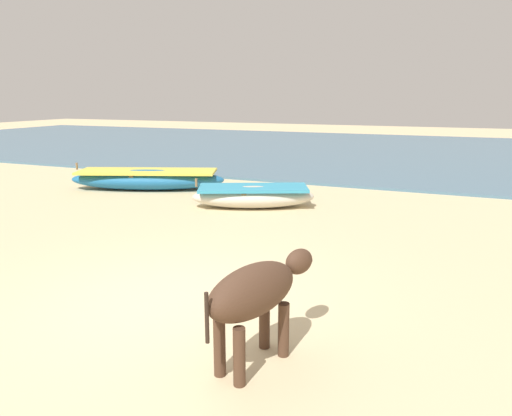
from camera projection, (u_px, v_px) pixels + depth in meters
The scene contains 5 objects.
ground at pixel (169, 303), 6.28m from camera, with size 80.00×80.00×0.00m, color beige.
sea_water at pixel (377, 151), 23.36m from camera, with size 60.00×20.00×0.08m, color slate.
fishing_boat_0 at pixel (148, 179), 13.87m from camera, with size 4.66×2.68×0.78m.
fishing_boat_2 at pixel (253, 196), 11.65m from camera, with size 3.20×2.20×0.73m.
cow_adult_dark at pixel (257, 293), 4.72m from camera, with size 0.83×1.63×1.08m.
Camera 1 is at (3.28, -4.94, 2.70)m, focal length 33.07 mm.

